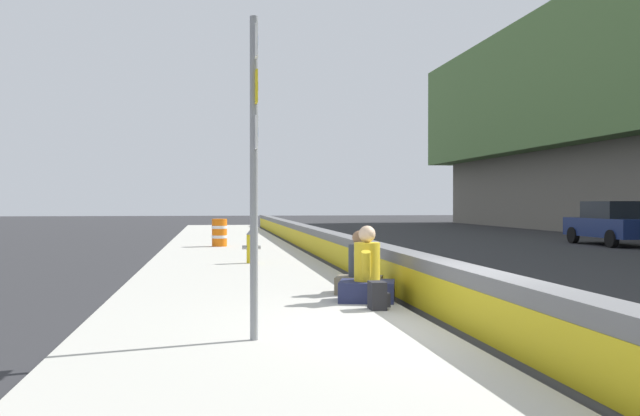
% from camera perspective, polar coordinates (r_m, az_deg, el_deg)
% --- Properties ---
extents(ground_plane, '(160.00, 160.00, 0.00)m').
position_cam_1_polar(ground_plane, '(9.24, 12.23, -9.99)').
color(ground_plane, '#2B2B2D').
rests_on(ground_plane, ground).
extents(sidewalk_strip, '(80.00, 4.40, 0.14)m').
position_cam_1_polar(sidewalk_strip, '(8.66, -4.67, -10.21)').
color(sidewalk_strip, '#B5B2A8').
rests_on(sidewalk_strip, ground_plane).
extents(jersey_barrier, '(76.00, 0.45, 0.85)m').
position_cam_1_polar(jersey_barrier, '(9.17, 12.21, -7.39)').
color(jersey_barrier, slate).
rests_on(jersey_barrier, ground_plane).
extents(route_sign_post, '(0.44, 0.09, 3.60)m').
position_cam_1_polar(route_sign_post, '(8.05, -5.21, 4.44)').
color(route_sign_post, gray).
rests_on(route_sign_post, sidewalk_strip).
extents(fire_hydrant, '(0.26, 0.46, 0.88)m').
position_cam_1_polar(fire_hydrant, '(18.18, -5.45, -2.96)').
color(fire_hydrant, gold).
rests_on(fire_hydrant, sidewalk_strip).
extents(seated_person_foreground, '(0.91, 1.00, 1.17)m').
position_cam_1_polar(seated_person_foreground, '(11.21, 3.74, -5.52)').
color(seated_person_foreground, '#23284C').
rests_on(seated_person_foreground, sidewalk_strip).
extents(seated_person_middle, '(0.85, 0.92, 1.05)m').
position_cam_1_polar(seated_person_middle, '(12.18, 3.12, -5.21)').
color(seated_person_middle, '#706651').
rests_on(seated_person_middle, sidewalk_strip).
extents(backpack, '(0.32, 0.28, 0.40)m').
position_cam_1_polar(backpack, '(10.40, 4.61, -6.94)').
color(backpack, '#232328').
rests_on(backpack, sidewalk_strip).
extents(construction_barrel, '(0.54, 0.54, 0.95)m').
position_cam_1_polar(construction_barrel, '(25.18, -7.96, -1.93)').
color(construction_barrel, orange).
rests_on(construction_barrel, sidewalk_strip).
extents(parked_car_fourth, '(4.51, 1.97, 1.71)m').
position_cam_1_polar(parked_car_fourth, '(30.05, 22.16, -1.11)').
color(parked_car_fourth, navy).
rests_on(parked_car_fourth, ground_plane).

